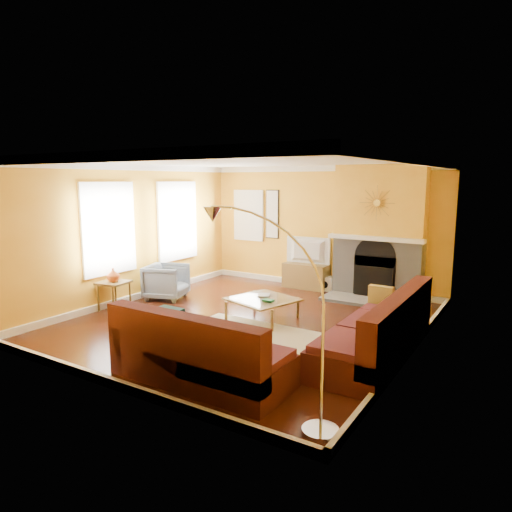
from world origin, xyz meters
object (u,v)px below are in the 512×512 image
Objects in this scene: media_console at (306,276)px; armchair at (167,282)px; sectional_sofa at (289,320)px; side_table at (114,296)px; coffee_table at (263,309)px; arc_lamp at (269,318)px.

armchair reaches higher than media_console.
side_table is (-3.68, 0.06, -0.17)m from sectional_sofa.
media_console is 3.09m from armchair.
media_console reaches higher than coffee_table.
armchair is at bearing 79.00° from side_table.
media_console and side_table have the same top height.
arc_lamp is at bearing -68.33° from sectional_sofa.
side_table is at bearing 157.25° from arc_lamp.
arc_lamp is at bearing -22.75° from side_table.
armchair is (-2.41, 0.22, 0.16)m from coffee_table.
arc_lamp is (0.71, -1.78, 0.61)m from sectional_sofa.
armchair is 0.37× the size of arc_lamp.
coffee_table is 1.82× the size of side_table.
coffee_table is 2.62m from media_console.
sectional_sofa is at bearing -0.95° from side_table.
armchair is 1.18m from side_table.
coffee_table is at bearing 136.22° from sectional_sofa.
media_console is 1.82× the size of side_table.
armchair is at bearing 144.27° from arc_lamp.
sectional_sofa is at bearing -67.77° from media_console.
sectional_sofa is 3.69m from side_table.
media_console is 1.29× the size of armchair.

